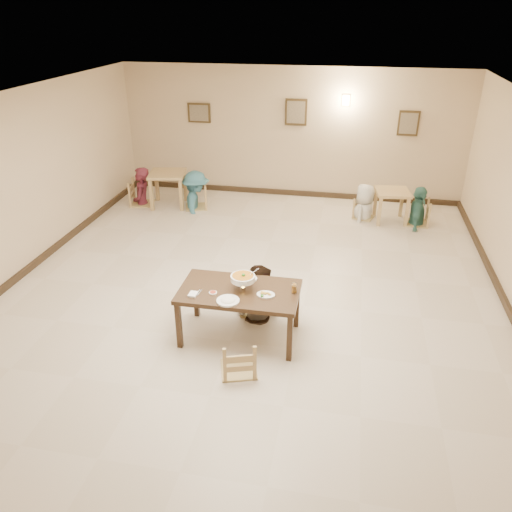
% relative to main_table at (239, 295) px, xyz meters
% --- Properties ---
extents(floor, '(10.00, 10.00, 0.00)m').
position_rel_main_table_xyz_m(floor, '(-0.09, 0.96, -0.68)').
color(floor, beige).
rests_on(floor, ground).
extents(ceiling, '(10.00, 10.00, 0.00)m').
position_rel_main_table_xyz_m(ceiling, '(-0.09, 0.96, 2.32)').
color(ceiling, white).
rests_on(ceiling, wall_back).
extents(wall_back, '(10.00, 0.00, 10.00)m').
position_rel_main_table_xyz_m(wall_back, '(-0.09, 5.96, 0.82)').
color(wall_back, beige).
rests_on(wall_back, floor).
extents(wall_left, '(0.00, 10.00, 10.00)m').
position_rel_main_table_xyz_m(wall_left, '(-4.09, 0.96, 0.82)').
color(wall_left, beige).
rests_on(wall_left, floor).
extents(baseboard_back, '(8.00, 0.06, 0.12)m').
position_rel_main_table_xyz_m(baseboard_back, '(-0.09, 5.93, -0.62)').
color(baseboard_back, '#322518').
rests_on(baseboard_back, floor).
extents(baseboard_left, '(0.06, 10.00, 0.12)m').
position_rel_main_table_xyz_m(baseboard_left, '(-4.06, 0.96, -0.62)').
color(baseboard_left, '#322518').
rests_on(baseboard_left, floor).
extents(picture_a, '(0.55, 0.04, 0.45)m').
position_rel_main_table_xyz_m(picture_a, '(-2.29, 5.92, 1.22)').
color(picture_a, '#3D2E18').
rests_on(picture_a, wall_back).
extents(picture_b, '(0.50, 0.04, 0.60)m').
position_rel_main_table_xyz_m(picture_b, '(0.01, 5.92, 1.32)').
color(picture_b, '#3D2E18').
rests_on(picture_b, wall_back).
extents(picture_c, '(0.45, 0.04, 0.55)m').
position_rel_main_table_xyz_m(picture_c, '(2.51, 5.92, 1.17)').
color(picture_c, '#3D2E18').
rests_on(picture_c, wall_back).
extents(wall_sconce, '(0.16, 0.05, 0.22)m').
position_rel_main_table_xyz_m(wall_sconce, '(1.11, 5.92, 1.62)').
color(wall_sconce, '#FFD88C').
rests_on(wall_sconce, wall_back).
extents(main_table, '(1.62, 0.91, 0.76)m').
position_rel_main_table_xyz_m(main_table, '(0.00, 0.00, 0.00)').
color(main_table, '#3D2918').
rests_on(main_table, floor).
extents(chair_far, '(0.42, 0.42, 0.91)m').
position_rel_main_table_xyz_m(chair_far, '(0.10, 0.67, -0.23)').
color(chair_far, tan).
rests_on(chair_far, floor).
extents(chair_near, '(0.45, 0.45, 0.95)m').
position_rel_main_table_xyz_m(chair_near, '(0.14, -0.73, -0.20)').
color(chair_near, tan).
rests_on(chair_near, floor).
extents(main_diner, '(0.94, 0.82, 1.64)m').
position_rel_main_table_xyz_m(main_diner, '(0.13, 0.61, 0.14)').
color(main_diner, gray).
rests_on(main_diner, floor).
extents(curry_warmer, '(0.37, 0.33, 0.30)m').
position_rel_main_table_xyz_m(curry_warmer, '(0.05, 0.02, 0.25)').
color(curry_warmer, silver).
rests_on(curry_warmer, main_table).
extents(rice_plate_far, '(0.29, 0.29, 0.07)m').
position_rel_main_table_xyz_m(rice_plate_far, '(0.04, 0.31, 0.10)').
color(rice_plate_far, white).
rests_on(rice_plate_far, main_table).
extents(rice_plate_near, '(0.30, 0.30, 0.07)m').
position_rel_main_table_xyz_m(rice_plate_near, '(-0.08, -0.32, 0.10)').
color(rice_plate_near, white).
rests_on(rice_plate_near, main_table).
extents(fried_plate, '(0.25, 0.25, 0.05)m').
position_rel_main_table_xyz_m(fried_plate, '(0.38, -0.08, 0.10)').
color(fried_plate, white).
rests_on(fried_plate, main_table).
extents(chili_dish, '(0.11, 0.11, 0.02)m').
position_rel_main_table_xyz_m(chili_dish, '(-0.32, -0.16, 0.09)').
color(chili_dish, white).
rests_on(chili_dish, main_table).
extents(napkin_cutlery, '(0.14, 0.22, 0.03)m').
position_rel_main_table_xyz_m(napkin_cutlery, '(-0.57, -0.25, 0.09)').
color(napkin_cutlery, white).
rests_on(napkin_cutlery, main_table).
extents(drink_glass, '(0.07, 0.07, 0.14)m').
position_rel_main_table_xyz_m(drink_glass, '(0.74, 0.07, 0.15)').
color(drink_glass, white).
rests_on(drink_glass, main_table).
extents(bg_table_left, '(0.92, 0.92, 0.79)m').
position_rel_main_table_xyz_m(bg_table_left, '(-2.73, 4.70, -0.03)').
color(bg_table_left, tan).
rests_on(bg_table_left, floor).
extents(bg_table_right, '(0.77, 0.77, 0.69)m').
position_rel_main_table_xyz_m(bg_table_right, '(2.26, 4.71, -0.12)').
color(bg_table_right, tan).
rests_on(bg_table_right, floor).
extents(bg_chair_ll, '(0.51, 0.51, 1.08)m').
position_rel_main_table_xyz_m(bg_chair_ll, '(-3.39, 4.65, -0.14)').
color(bg_chair_ll, tan).
rests_on(bg_chair_ll, floor).
extents(bg_chair_lr, '(0.49, 0.49, 1.04)m').
position_rel_main_table_xyz_m(bg_chair_lr, '(-2.08, 4.68, -0.16)').
color(bg_chair_lr, tan).
rests_on(bg_chair_lr, floor).
extents(bg_chair_rl, '(0.41, 0.41, 0.86)m').
position_rel_main_table_xyz_m(bg_chair_rl, '(1.71, 4.79, -0.25)').
color(bg_chair_rl, tan).
rests_on(bg_chair_rl, floor).
extents(bg_chair_rr, '(0.48, 0.48, 1.01)m').
position_rel_main_table_xyz_m(bg_chair_rr, '(2.81, 4.66, -0.17)').
color(bg_chair_rr, tan).
rests_on(bg_chair_rr, floor).
extents(bg_diner_a, '(0.54, 0.71, 1.76)m').
position_rel_main_table_xyz_m(bg_diner_a, '(-3.39, 4.65, 0.20)').
color(bg_diner_a, '#5C1E2E').
rests_on(bg_diner_a, floor).
extents(bg_diner_b, '(0.92, 1.24, 1.71)m').
position_rel_main_table_xyz_m(bg_diner_b, '(-2.08, 4.68, 0.18)').
color(bg_diner_b, teal).
rests_on(bg_diner_b, floor).
extents(bg_diner_c, '(0.69, 0.86, 1.52)m').
position_rel_main_table_xyz_m(bg_diner_c, '(1.71, 4.79, 0.08)').
color(bg_diner_c, silver).
rests_on(bg_diner_c, floor).
extents(bg_diner_d, '(0.52, 1.01, 1.65)m').
position_rel_main_table_xyz_m(bg_diner_d, '(2.81, 4.66, 0.15)').
color(bg_diner_d, '#418074').
rests_on(bg_diner_d, floor).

